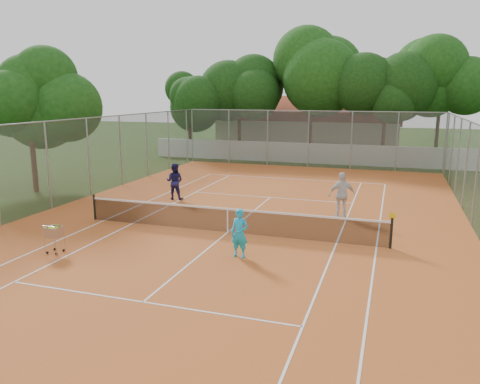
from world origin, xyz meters
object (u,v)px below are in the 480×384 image
(clubhouse, at_px, (310,125))
(player_far_left, at_px, (175,181))
(ball_hopper, at_px, (54,239))
(player_far_right, at_px, (342,195))
(player_near, at_px, (240,233))
(tennis_net, at_px, (228,220))

(clubhouse, height_order, player_far_left, clubhouse)
(clubhouse, xyz_separation_m, ball_hopper, (-2.67, -33.00, -1.68))
(player_far_left, xyz_separation_m, player_far_right, (8.30, -0.89, 0.07))
(player_near, bearing_deg, player_far_left, 133.58)
(player_far_left, relative_size, ball_hopper, 1.82)
(player_far_right, relative_size, ball_hopper, 1.96)
(clubhouse, relative_size, ball_hopper, 16.49)
(tennis_net, height_order, clubhouse, clubhouse)
(player_far_left, bearing_deg, player_near, 122.97)
(player_near, xyz_separation_m, player_far_right, (2.58, 6.09, 0.18))
(tennis_net, height_order, player_near, player_near)
(tennis_net, relative_size, ball_hopper, 11.95)
(clubhouse, height_order, ball_hopper, clubhouse)
(clubhouse, bearing_deg, tennis_net, -86.05)
(tennis_net, bearing_deg, player_near, -62.17)
(player_near, distance_m, player_far_right, 6.62)
(tennis_net, height_order, ball_hopper, ball_hopper)
(player_near, relative_size, player_far_left, 0.88)
(clubhouse, xyz_separation_m, player_far_right, (5.86, -25.34, -1.20))
(clubhouse, distance_m, ball_hopper, 33.15)
(tennis_net, bearing_deg, player_far_left, 134.27)
(player_far_left, xyz_separation_m, ball_hopper, (-0.23, -8.56, -0.41))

